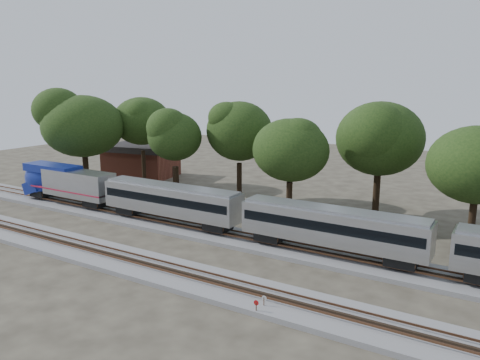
% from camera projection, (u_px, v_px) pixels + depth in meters
% --- Properties ---
extents(ground, '(160.00, 160.00, 0.00)m').
position_uv_depth(ground, '(219.00, 264.00, 40.03)').
color(ground, '#383328').
rests_on(ground, ground).
extents(track_far, '(160.00, 5.00, 0.73)m').
position_uv_depth(track_far, '(254.00, 242.00, 45.01)').
color(track_far, slate).
rests_on(track_far, ground).
extents(track_near, '(160.00, 5.00, 0.73)m').
position_uv_depth(track_near, '(191.00, 278.00, 36.63)').
color(track_near, slate).
rests_on(track_near, ground).
extents(switch_stand_red, '(0.36, 0.07, 1.14)m').
position_uv_depth(switch_stand_red, '(256.00, 306.00, 31.00)').
color(switch_stand_red, '#512D19').
rests_on(switch_stand_red, ground).
extents(switch_stand_white, '(0.34, 0.14, 1.10)m').
position_uv_depth(switch_stand_white, '(264.00, 301.00, 31.73)').
color(switch_stand_white, '#512D19').
rests_on(switch_stand_white, ground).
extents(switch_lever, '(0.53, 0.36, 0.30)m').
position_uv_depth(switch_lever, '(250.00, 310.00, 31.70)').
color(switch_lever, '#512D19').
rests_on(switch_lever, ground).
extents(brick_building, '(12.04, 9.47, 5.22)m').
position_uv_depth(brick_building, '(141.00, 160.00, 76.78)').
color(brick_building, brown).
rests_on(brick_building, ground).
extents(tree_0, '(9.33, 9.33, 13.15)m').
position_uv_depth(tree_0, '(83.00, 126.00, 65.53)').
color(tree_0, black).
rests_on(tree_0, ground).
extents(tree_1, '(9.71, 9.71, 13.69)m').
position_uv_depth(tree_1, '(142.00, 121.00, 69.33)').
color(tree_1, black).
rests_on(tree_1, ground).
extents(tree_2, '(8.56, 8.56, 12.07)m').
position_uv_depth(tree_2, '(175.00, 137.00, 59.51)').
color(tree_2, black).
rests_on(tree_2, ground).
extents(tree_3, '(9.17, 9.17, 12.93)m').
position_uv_depth(tree_3, '(239.00, 131.00, 60.24)').
color(tree_3, black).
rests_on(tree_3, ground).
extents(tree_4, '(7.99, 7.99, 11.26)m').
position_uv_depth(tree_4, '(290.00, 150.00, 51.78)').
color(tree_4, black).
rests_on(tree_4, ground).
extents(tree_5, '(9.02, 9.02, 12.71)m').
position_uv_depth(tree_5, '(380.00, 139.00, 53.75)').
color(tree_5, black).
rests_on(tree_5, ground).
extents(tree_6, '(7.96, 7.96, 11.22)m').
position_uv_depth(tree_6, '(478.00, 165.00, 42.83)').
color(tree_6, black).
rests_on(tree_6, ground).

